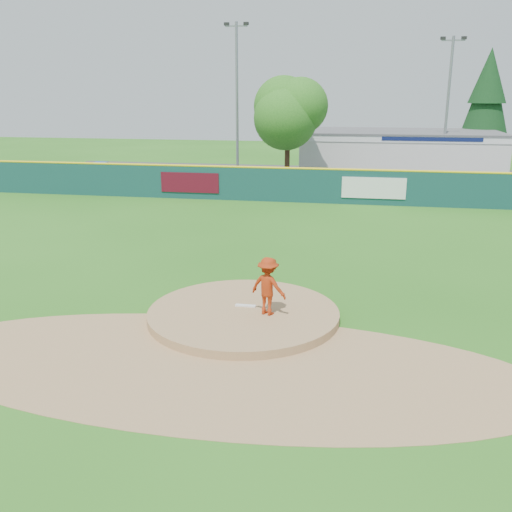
% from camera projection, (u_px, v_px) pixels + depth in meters
% --- Properties ---
extents(ground, '(120.00, 120.00, 0.00)m').
position_uv_depth(ground, '(244.00, 318.00, 16.46)').
color(ground, '#286B19').
rests_on(ground, ground).
extents(pitchers_mound, '(5.50, 5.50, 0.50)m').
position_uv_depth(pitchers_mound, '(244.00, 318.00, 16.46)').
color(pitchers_mound, '#9E774C').
rests_on(pitchers_mound, ground).
extents(pitching_rubber, '(0.60, 0.15, 0.04)m').
position_uv_depth(pitching_rubber, '(246.00, 306.00, 16.67)').
color(pitching_rubber, white).
rests_on(pitching_rubber, pitchers_mound).
extents(infield_dirt_arc, '(15.40, 15.40, 0.01)m').
position_uv_depth(infield_dirt_arc, '(218.00, 365.00, 13.62)').
color(infield_dirt_arc, '#9E774C').
rests_on(infield_dirt_arc, ground).
extents(parking_lot, '(44.00, 16.00, 0.02)m').
position_uv_depth(parking_lot, '(317.00, 180.00, 41.96)').
color(parking_lot, '#38383A').
rests_on(parking_lot, ground).
extents(pitcher, '(1.22, 0.97, 1.66)m').
position_uv_depth(pitcher, '(268.00, 286.00, 15.89)').
color(pitcher, '#A12C0D').
rests_on(pitcher, pitchers_mound).
extents(van, '(4.64, 2.73, 1.21)m').
position_uv_depth(van, '(343.00, 180.00, 37.86)').
color(van, silver).
rests_on(van, parking_lot).
extents(pool_building_grp, '(15.20, 8.20, 3.31)m').
position_uv_depth(pool_building_grp, '(399.00, 152.00, 45.17)').
color(pool_building_grp, silver).
rests_on(pool_building_grp, ground).
extents(fence_banners, '(14.49, 0.04, 1.20)m').
position_uv_depth(fence_banners, '(279.00, 185.00, 33.37)').
color(fence_banners, '#570C1B').
rests_on(fence_banners, ground).
extents(playground_slide, '(0.93, 2.61, 1.44)m').
position_uv_depth(playground_slide, '(100.00, 172.00, 40.61)').
color(playground_slide, blue).
rests_on(playground_slide, ground).
extents(outfield_fence, '(40.00, 0.14, 2.07)m').
position_uv_depth(outfield_fence, '(306.00, 184.00, 33.16)').
color(outfield_fence, '#133F3E').
rests_on(outfield_fence, ground).
extents(deciduous_tree, '(5.60, 5.60, 7.36)m').
position_uv_depth(deciduous_tree, '(288.00, 118.00, 39.15)').
color(deciduous_tree, '#382314').
rests_on(deciduous_tree, ground).
extents(conifer_tree, '(4.40, 4.40, 9.50)m').
position_uv_depth(conifer_tree, '(487.00, 101.00, 46.66)').
color(conifer_tree, '#382314').
rests_on(conifer_tree, ground).
extents(light_pole_left, '(1.75, 0.25, 11.00)m').
position_uv_depth(light_pole_left, '(237.00, 95.00, 41.32)').
color(light_pole_left, gray).
rests_on(light_pole_left, ground).
extents(light_pole_right, '(1.75, 0.25, 10.00)m').
position_uv_depth(light_pole_right, '(448.00, 102.00, 40.74)').
color(light_pole_right, gray).
rests_on(light_pole_right, ground).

